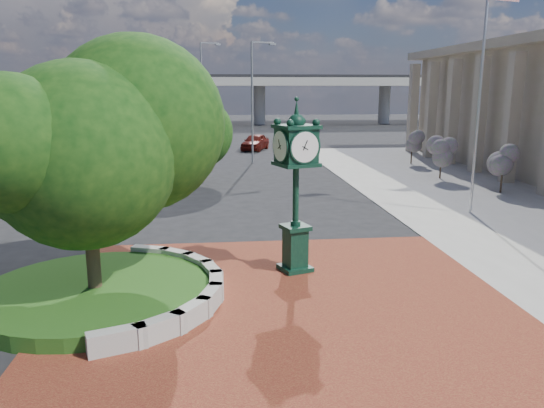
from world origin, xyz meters
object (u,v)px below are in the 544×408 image
at_px(parked_car, 255,142).
at_px(street_lamp_far, 204,84).
at_px(street_lamp_near, 255,93).
at_px(post_clock, 296,180).
at_px(flagpole_a, 480,92).

height_order(parked_car, street_lamp_far, street_lamp_far).
bearing_deg(street_lamp_near, post_clock, -91.25).
xyz_separation_m(post_clock, parked_car, (1.13, 32.90, -2.12)).
relative_size(parked_car, street_lamp_far, 0.43).
bearing_deg(street_lamp_far, flagpole_a, -70.49).
relative_size(parked_car, street_lamp_near, 0.49).
distance_m(street_lamp_near, street_lamp_far, 18.23).
distance_m(post_clock, parked_car, 32.99).
distance_m(post_clock, street_lamp_far, 42.72).
bearing_deg(street_lamp_near, parked_car, 85.89).
relative_size(post_clock, street_lamp_far, 0.51).
bearing_deg(flagpole_a, street_lamp_far, 109.51).
distance_m(parked_car, street_lamp_near, 9.35).
xyz_separation_m(post_clock, flagpole_a, (9.02, 6.85, 2.52)).
bearing_deg(post_clock, flagpole_a, 37.20).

